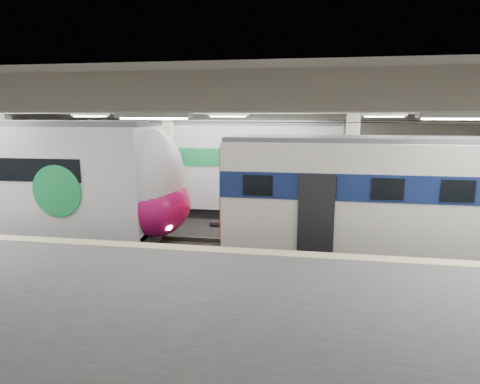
# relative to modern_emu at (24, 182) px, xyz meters

# --- Properties ---
(station_hall) EXTENTS (36.00, 24.00, 5.75)m
(station_hall) POSITION_rel_modern_emu_xyz_m (7.90, -1.74, 0.92)
(station_hall) COLOR black
(station_hall) RESTS_ON ground
(modern_emu) EXTENTS (14.83, 3.06, 4.74)m
(modern_emu) POSITION_rel_modern_emu_xyz_m (0.00, 0.00, 0.00)
(modern_emu) COLOR silver
(modern_emu) RESTS_ON ground
(older_rer) EXTENTS (12.72, 2.81, 4.23)m
(older_rer) POSITION_rel_modern_emu_xyz_m (14.53, 0.00, -0.11)
(older_rer) COLOR silver
(older_rer) RESTS_ON ground
(far_train) EXTENTS (14.70, 3.07, 4.66)m
(far_train) POSITION_rel_modern_emu_xyz_m (5.29, 5.50, 0.08)
(far_train) COLOR silver
(far_train) RESTS_ON ground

